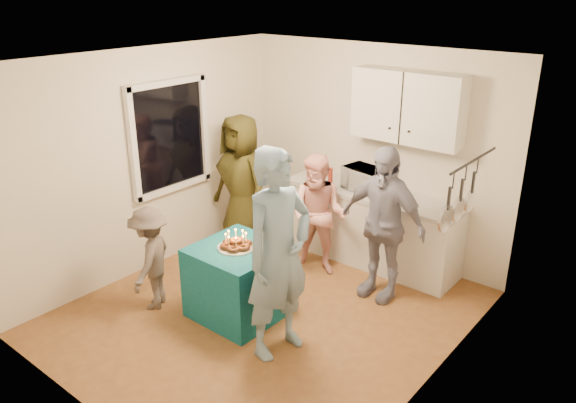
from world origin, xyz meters
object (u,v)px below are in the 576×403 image
Objects in this scene: counter at (370,229)px; party_table at (239,281)px; woman_back_center at (318,215)px; man_birthday at (278,255)px; woman_back_left at (241,183)px; microwave at (364,179)px; punch_jar at (268,231)px; woman_back_right at (382,223)px; child_near_left at (151,258)px.

counter reaches higher than party_table.
party_table is at bearing -111.10° from woman_back_center.
woman_back_left is (-1.79, 1.40, -0.11)m from man_birthday.
party_table is 0.43× the size of man_birthday.
microwave is 0.59× the size of party_table.
punch_jar is 0.23× the size of woman_back_center.
woman_back_center is (0.09, 1.25, 0.35)m from party_table.
man_birthday is at bearing -84.07° from woman_back_center.
man_birthday reaches higher than counter.
microwave is (-0.12, 0.00, 0.62)m from counter.
party_table is at bearing -137.33° from punch_jar.
party_table is 1.62m from woman_back_right.
man_birthday is (0.41, -2.09, -0.06)m from microwave.
woman_back_left is 1.03× the size of woman_back_right.
man_birthday is 1.60m from woman_back_center.
woman_back_left reaches higher than child_near_left.
punch_jar is at bearing 42.67° from party_table.
woman_back_left reaches higher than counter.
counter is 1.76m from punch_jar.
child_near_left is at bearing -133.02° from woman_back_right.
woman_back_left is at bearing -144.17° from microwave.
child_near_left is (-1.11, -2.36, -0.49)m from microwave.
woman_back_center is (-0.14, 1.04, -0.20)m from punch_jar.
woman_back_left is 1.72m from child_near_left.
woman_back_left is at bearing -155.43° from counter.
microwave is 0.91m from woman_back_right.
child_near_left is (-1.74, -1.72, -0.29)m from woman_back_right.
child_near_left reaches higher than punch_jar.
woman_back_left is (-1.50, -0.69, 0.45)m from counter.
woman_back_right reaches higher than woman_back_center.
punch_jar is 0.64m from man_birthday.
woman_back_left is (-1.39, -0.69, -0.17)m from microwave.
man_birthday is 1.13× the size of woman_back_left.
counter is at bearing 16.12° from man_birthday.
party_table is 0.48× the size of woman_back_left.
man_birthday reaches higher than woman_back_right.
punch_jar is 0.20× the size of woman_back_right.
woman_back_center is at bearing -177.59° from woman_back_right.
microwave is at bearing 124.00° from child_near_left.
man_birthday is (0.29, -2.09, 0.56)m from counter.
woman_back_left reaches higher than punch_jar.
microwave reaches higher than counter.
microwave is 1.68m from punch_jar.
man_birthday is 1.48m from woman_back_right.
man_birthday is at bearing -31.23° from woman_back_left.
woman_back_left is 1.19m from woman_back_center.
child_near_left is at bearing -146.75° from punch_jar.
counter is 1.71m from woman_back_left.
woman_back_right reaches higher than counter.
counter is at bearing 9.47° from microwave.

